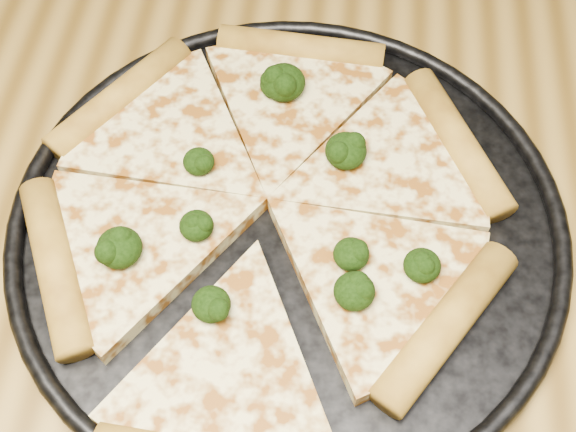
# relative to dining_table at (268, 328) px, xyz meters

# --- Properties ---
(dining_table) EXTENTS (1.20, 0.90, 0.75)m
(dining_table) POSITION_rel_dining_table_xyz_m (0.00, 0.00, 0.00)
(dining_table) COLOR olive
(dining_table) RESTS_ON ground
(pizza_pan) EXTENTS (0.41, 0.41, 0.02)m
(pizza_pan) POSITION_rel_dining_table_xyz_m (0.01, 0.04, 0.10)
(pizza_pan) COLOR black
(pizza_pan) RESTS_ON dining_table
(pizza) EXTENTS (0.36, 0.38, 0.03)m
(pizza) POSITION_rel_dining_table_xyz_m (-0.00, 0.05, 0.11)
(pizza) COLOR #DCCE87
(pizza) RESTS_ON pizza_pan
(broccoli_florets) EXTENTS (0.23, 0.23, 0.03)m
(broccoli_florets) POSITION_rel_dining_table_xyz_m (0.00, 0.06, 0.12)
(broccoli_florets) COLOR black
(broccoli_florets) RESTS_ON pizza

